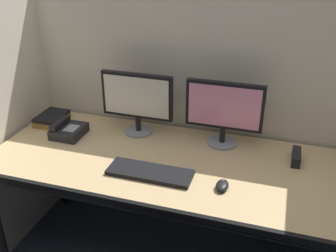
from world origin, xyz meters
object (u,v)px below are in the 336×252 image
object	(u,v)px
book_stack	(52,118)
computer_mouse	(222,185)
monitor_left	(137,99)
desk_phone	(68,130)
keyboard_main	(150,172)
red_stapler	(296,157)
monitor_right	(224,110)
desk	(165,169)

from	to	relation	value
book_stack	computer_mouse	bearing A→B (deg)	-18.04
monitor_left	desk_phone	xyz separation A→B (m)	(-0.38, -0.16, -0.18)
keyboard_main	computer_mouse	xyz separation A→B (m)	(0.37, -0.01, 0.01)
red_stapler	book_stack	xyz separation A→B (m)	(-1.49, 0.02, 0.00)
keyboard_main	book_stack	bearing A→B (deg)	155.18
keyboard_main	desk_phone	distance (m)	0.65
monitor_right	keyboard_main	distance (m)	0.55
monitor_right	desk	bearing A→B (deg)	-132.57
monitor_left	computer_mouse	world-z (taller)	monitor_left
monitor_left	red_stapler	size ratio (longest dim) A/B	2.87
monitor_right	desk_phone	xyz separation A→B (m)	(-0.89, -0.17, -0.18)
computer_mouse	keyboard_main	bearing A→B (deg)	178.31
desk	keyboard_main	size ratio (longest dim) A/B	4.42
monitor_right	computer_mouse	bearing A→B (deg)	-79.50
book_stack	monitor_left	bearing A→B (deg)	4.03
monitor_left	desk_phone	distance (m)	0.46
red_stapler	desk_phone	size ratio (longest dim) A/B	0.79
keyboard_main	desk_phone	size ratio (longest dim) A/B	2.26
desk_phone	book_stack	world-z (taller)	desk_phone
monitor_left	desk_phone	size ratio (longest dim) A/B	2.26
keyboard_main	red_stapler	bearing A→B (deg)	26.43
monitor_right	keyboard_main	bearing A→B (deg)	-124.58
red_stapler	computer_mouse	bearing A→B (deg)	-132.64
desk	monitor_right	size ratio (longest dim) A/B	4.42
book_stack	monitor_right	bearing A→B (deg)	2.66
keyboard_main	red_stapler	xyz separation A→B (m)	(0.70, 0.35, 0.02)
desk	red_stapler	size ratio (longest dim) A/B	12.67
desk_phone	monitor_right	bearing A→B (deg)	10.89
monitor_right	computer_mouse	size ratio (longest dim) A/B	4.48
desk	monitor_left	world-z (taller)	monitor_left
computer_mouse	monitor_left	bearing A→B (deg)	144.59
monitor_right	computer_mouse	xyz separation A→B (m)	(0.08, -0.43, -0.20)
desk	red_stapler	world-z (taller)	red_stapler
desk	keyboard_main	distance (m)	0.15
desk	monitor_right	xyz separation A→B (m)	(0.26, 0.28, 0.27)
monitor_left	red_stapler	bearing A→B (deg)	-3.87
desk	computer_mouse	xyz separation A→B (m)	(0.34, -0.15, 0.07)
monitor_left	monitor_right	size ratio (longest dim) A/B	1.00
keyboard_main	red_stapler	size ratio (longest dim) A/B	2.87
monitor_right	monitor_left	bearing A→B (deg)	-178.89
desk	monitor_right	world-z (taller)	monitor_right
desk	red_stapler	xyz separation A→B (m)	(0.66, 0.21, 0.08)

